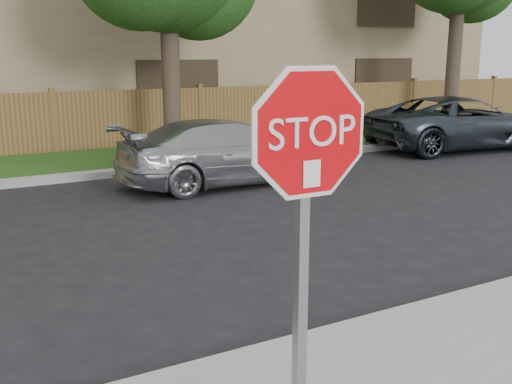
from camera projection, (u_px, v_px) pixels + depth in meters
ground at (307, 340)px, 5.48m from camera, size 90.00×90.00×0.00m
far_curb at (88, 176)px, 12.40m from camera, size 70.00×0.30×0.15m
grass_strip at (70, 164)px, 13.80m from camera, size 70.00×3.00×0.12m
fence at (54, 124)px, 15.00m from camera, size 70.00×0.12×1.60m
apartment_building at (13, 21)px, 19.14m from camera, size 35.20×9.20×7.20m
stop_sign at (307, 190)px, 3.31m from camera, size 1.01×0.13×2.55m
sedan_right at (227, 152)px, 11.88m from camera, size 4.45×1.84×1.29m
sedan_far_right at (460, 123)px, 16.15m from camera, size 5.36×2.97×1.42m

